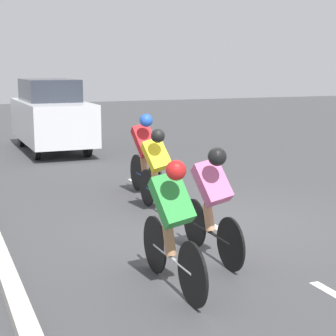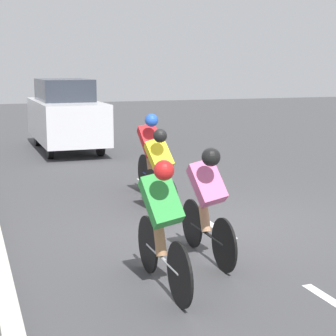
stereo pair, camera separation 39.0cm
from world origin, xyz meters
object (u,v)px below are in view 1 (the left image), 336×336
cyclist_yellow (157,168)px  support_car (51,115)px  cyclist_pink (212,200)px  cyclist_red (145,153)px  cyclist_green (172,222)px

cyclist_yellow → support_car: support_car is taller
cyclist_pink → support_car: bearing=-89.8°
cyclist_pink → cyclist_red: 3.61m
cyclist_pink → cyclist_green: (0.85, 0.71, -0.01)m
cyclist_pink → cyclist_green: 1.11m
cyclist_pink → cyclist_yellow: size_ratio=1.01×
cyclist_yellow → support_car: size_ratio=0.38×
cyclist_red → support_car: 6.46m
support_car → cyclist_red: bearing=94.2°
cyclist_pink → cyclist_red: cyclist_red is taller
cyclist_yellow → cyclist_red: bearing=-101.8°
support_car → cyclist_green: bearing=85.6°
cyclist_red → cyclist_green: cyclist_red is taller
cyclist_yellow → cyclist_pink: bearing=85.4°
cyclist_red → support_car: bearing=-85.8°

